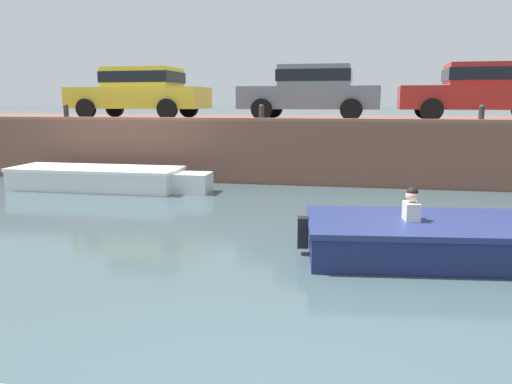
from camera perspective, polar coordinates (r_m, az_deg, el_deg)
The scene contains 11 objects.
ground_plane at distance 7.94m, azimuth 7.08°, elevation -6.09°, with size 400.00×400.00×0.00m, color #3D5156.
far_quay_wall at distance 16.25m, azimuth 9.08°, elevation 5.35°, with size 60.00×6.00×1.71m, color brown.
far_wall_coping at distance 13.32m, azimuth 8.82°, elevation 8.14°, with size 60.00×0.24×0.08m, color #925F4C.
boat_moored_west_white at distance 13.37m, azimuth -16.96°, elevation 1.49°, with size 5.20×1.45×0.56m.
motorboat_passing at distance 7.96m, azimuth 25.63°, elevation -4.94°, with size 6.00×2.35×1.03m.
car_leftmost_yellow at distance 16.24m, azimuth -13.09°, elevation 11.22°, with size 4.34×2.08×1.54m.
car_left_inner_grey at distance 14.94m, azimuth 6.37°, elevation 11.52°, with size 4.08×2.01×1.54m.
car_centre_red at distance 15.32m, azimuth 24.54°, elevation 10.64°, with size 4.42×2.14×1.54m.
mooring_bollard_west at distance 15.72m, azimuth -20.89°, elevation 8.64°, with size 0.15×0.15×0.45m.
mooring_bollard_mid at distance 13.64m, azimuth 0.65°, elevation 9.15°, with size 0.15×0.15×0.45m.
mooring_bollard_east at distance 13.82m, azimuth 24.37°, elevation 8.25°, with size 0.15×0.15×0.45m.
Camera 1 is at (0.43, -2.02, 2.24)m, focal length 35.00 mm.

